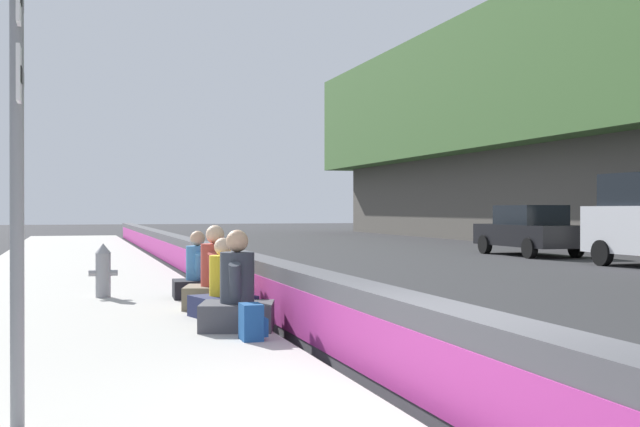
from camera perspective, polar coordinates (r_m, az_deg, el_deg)
jersey_barrier at (r=5.92m, az=10.30°, el=-10.92°), size 76.00×0.45×0.85m
route_sign_post at (r=5.61m, az=-20.74°, el=7.01°), size 0.44×0.09×3.60m
fire_hydrant at (r=13.50m, az=-15.20°, el=-3.89°), size 0.26×0.46×0.88m
seated_person_foreground at (r=9.64m, az=-5.92°, el=-6.03°), size 0.94×1.02×1.19m
seated_person_middle at (r=10.79m, az=-6.93°, el=-5.58°), size 0.82×0.90×1.05m
seated_person_rear at (r=11.71m, az=-7.49°, el=-4.88°), size 0.94×1.03×1.20m
seated_person_far at (r=13.13m, az=-8.72°, el=-4.48°), size 0.70×0.81×1.08m
backpack at (r=8.87m, az=-4.86°, el=-7.74°), size 0.32×0.28×0.40m
parked_car_fourth at (r=27.99m, az=14.68°, el=-1.16°), size 4.50×1.95×1.71m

